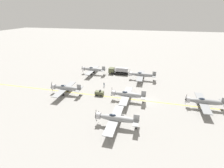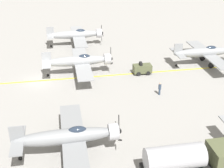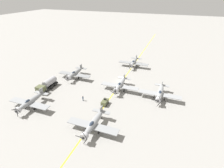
{
  "view_description": "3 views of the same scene",
  "coord_description": "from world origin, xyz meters",
  "px_view_note": "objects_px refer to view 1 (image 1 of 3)",
  "views": [
    {
      "loc": [
        -45.54,
        -1.14,
        23.95
      ],
      "look_at": [
        2.73,
        11.0,
        3.09
      ],
      "focal_mm": 28.0,
      "sensor_mm": 36.0,
      "label": 1
    },
    {
      "loc": [
        39.85,
        2.76,
        18.9
      ],
      "look_at": [
        7.53,
        8.59,
        2.43
      ],
      "focal_mm": 50.0,
      "sensor_mm": 36.0,
      "label": 2
    },
    {
      "loc": [
        -15.84,
        51.12,
        28.19
      ],
      "look_at": [
        0.11,
        8.9,
        3.76
      ],
      "focal_mm": 28.0,
      "sensor_mm": 36.0,
      "label": 3
    }
  ],
  "objects_px": {
    "airplane_mid_right": "(142,75)",
    "airplane_near_center": "(204,102)",
    "airplane_mid_center": "(127,95)",
    "tow_tractor": "(99,93)",
    "airplane_far_center": "(66,88)",
    "airplane_mid_left": "(116,118)",
    "airplane_far_right": "(93,69)",
    "ground_crew_walking": "(104,84)",
    "fuel_tanker": "(118,71)"
  },
  "relations": [
    {
      "from": "airplane_far_center",
      "to": "airplane_far_right",
      "type": "bearing_deg",
      "value": -2.02
    },
    {
      "from": "airplane_far_right",
      "to": "airplane_mid_center",
      "type": "bearing_deg",
      "value": -123.39
    },
    {
      "from": "airplane_mid_left",
      "to": "tow_tractor",
      "type": "bearing_deg",
      "value": 22.14
    },
    {
      "from": "airplane_mid_center",
      "to": "ground_crew_walking",
      "type": "relative_size",
      "value": 7.26
    },
    {
      "from": "airplane_mid_right",
      "to": "airplane_near_center",
      "type": "xyz_separation_m",
      "value": [
        -16.91,
        -17.87,
        0.0
      ]
    },
    {
      "from": "airplane_mid_right",
      "to": "ground_crew_walking",
      "type": "xyz_separation_m",
      "value": [
        -9.7,
        11.76,
        -1.11
      ]
    },
    {
      "from": "airplane_mid_center",
      "to": "airplane_far_right",
      "type": "height_order",
      "value": "airplane_mid_center"
    },
    {
      "from": "airplane_near_center",
      "to": "tow_tractor",
      "type": "bearing_deg",
      "value": 78.63
    },
    {
      "from": "airplane_far_right",
      "to": "ground_crew_walking",
      "type": "bearing_deg",
      "value": -130.01
    },
    {
      "from": "fuel_tanker",
      "to": "ground_crew_walking",
      "type": "relative_size",
      "value": 4.84
    },
    {
      "from": "airplane_mid_center",
      "to": "tow_tractor",
      "type": "distance_m",
      "value": 9.09
    },
    {
      "from": "airplane_far_right",
      "to": "fuel_tanker",
      "type": "relative_size",
      "value": 1.5
    },
    {
      "from": "airplane_mid_center",
      "to": "ground_crew_walking",
      "type": "xyz_separation_m",
      "value": [
        8.05,
        9.36,
        -1.11
      ]
    },
    {
      "from": "airplane_mid_right",
      "to": "ground_crew_walking",
      "type": "bearing_deg",
      "value": 124.45
    },
    {
      "from": "tow_tractor",
      "to": "ground_crew_walking",
      "type": "xyz_separation_m",
      "value": [
        6.59,
        0.47,
        0.11
      ]
    },
    {
      "from": "airplane_mid_right",
      "to": "fuel_tanker",
      "type": "distance_m",
      "value": 10.68
    },
    {
      "from": "ground_crew_walking",
      "to": "tow_tractor",
      "type": "bearing_deg",
      "value": -175.91
    },
    {
      "from": "airplane_near_center",
      "to": "tow_tractor",
      "type": "distance_m",
      "value": 29.19
    },
    {
      "from": "fuel_tanker",
      "to": "tow_tractor",
      "type": "xyz_separation_m",
      "value": [
        -20.6,
        1.53,
        -0.72
      ]
    },
    {
      "from": "airplane_mid_right",
      "to": "airplane_far_center",
      "type": "relative_size",
      "value": 1.0
    },
    {
      "from": "airplane_mid_right",
      "to": "fuel_tanker",
      "type": "relative_size",
      "value": 1.5
    },
    {
      "from": "airplane_near_center",
      "to": "airplane_mid_center",
      "type": "height_order",
      "value": "airplane_mid_center"
    },
    {
      "from": "airplane_mid_left",
      "to": "airplane_far_right",
      "type": "bearing_deg",
      "value": 18.91
    },
    {
      "from": "airplane_far_center",
      "to": "ground_crew_walking",
      "type": "distance_m",
      "value": 12.89
    },
    {
      "from": "fuel_tanker",
      "to": "ground_crew_walking",
      "type": "distance_m",
      "value": 14.16
    },
    {
      "from": "airplane_near_center",
      "to": "ground_crew_walking",
      "type": "distance_m",
      "value": 30.52
    },
    {
      "from": "airplane_far_right",
      "to": "tow_tractor",
      "type": "distance_m",
      "value": 19.9
    },
    {
      "from": "airplane_near_center",
      "to": "airplane_far_right",
      "type": "height_order",
      "value": "same"
    },
    {
      "from": "airplane_mid_right",
      "to": "airplane_mid_left",
      "type": "distance_m",
      "value": 30.25
    },
    {
      "from": "airplane_mid_right",
      "to": "airplane_near_center",
      "type": "bearing_deg",
      "value": -138.48
    },
    {
      "from": "tow_tractor",
      "to": "airplane_far_right",
      "type": "bearing_deg",
      "value": 25.31
    },
    {
      "from": "airplane_far_right",
      "to": "airplane_mid_left",
      "type": "relative_size",
      "value": 1.0
    },
    {
      "from": "airplane_mid_center",
      "to": "airplane_mid_right",
      "type": "bearing_deg",
      "value": -16.07
    },
    {
      "from": "tow_tractor",
      "to": "airplane_mid_center",
      "type": "bearing_deg",
      "value": -99.3
    },
    {
      "from": "airplane_near_center",
      "to": "airplane_mid_left",
      "type": "xyz_separation_m",
      "value": [
        -13.19,
        20.8,
        0.0
      ]
    },
    {
      "from": "airplane_near_center",
      "to": "tow_tractor",
      "type": "height_order",
      "value": "airplane_near_center"
    },
    {
      "from": "airplane_mid_left",
      "to": "airplane_mid_right",
      "type": "bearing_deg",
      "value": -14.58
    },
    {
      "from": "airplane_mid_left",
      "to": "fuel_tanker",
      "type": "distance_m",
      "value": 35.09
    },
    {
      "from": "tow_tractor",
      "to": "ground_crew_walking",
      "type": "bearing_deg",
      "value": 4.09
    },
    {
      "from": "airplane_near_center",
      "to": "airplane_far_right",
      "type": "relative_size",
      "value": 1.0
    },
    {
      "from": "ground_crew_walking",
      "to": "airplane_far_center",
      "type": "bearing_deg",
      "value": 129.56
    },
    {
      "from": "airplane_mid_center",
      "to": "fuel_tanker",
      "type": "xyz_separation_m",
      "value": [
        22.05,
        7.36,
        -0.5
      ]
    },
    {
      "from": "airplane_mid_right",
      "to": "airplane_mid_center",
      "type": "height_order",
      "value": "airplane_mid_center"
    },
    {
      "from": "airplane_near_center",
      "to": "airplane_mid_center",
      "type": "bearing_deg",
      "value": 82.2
    },
    {
      "from": "airplane_mid_right",
      "to": "tow_tractor",
      "type": "distance_m",
      "value": 19.85
    },
    {
      "from": "airplane_mid_center",
      "to": "fuel_tanker",
      "type": "height_order",
      "value": "airplane_mid_center"
    },
    {
      "from": "airplane_near_center",
      "to": "airplane_mid_left",
      "type": "relative_size",
      "value": 1.0
    },
    {
      "from": "fuel_tanker",
      "to": "airplane_mid_right",
      "type": "bearing_deg",
      "value": -113.82
    },
    {
      "from": "airplane_far_right",
      "to": "airplane_far_center",
      "type": "bearing_deg",
      "value": -170.72
    },
    {
      "from": "airplane_mid_left",
      "to": "ground_crew_walking",
      "type": "relative_size",
      "value": 7.26
    }
  ]
}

